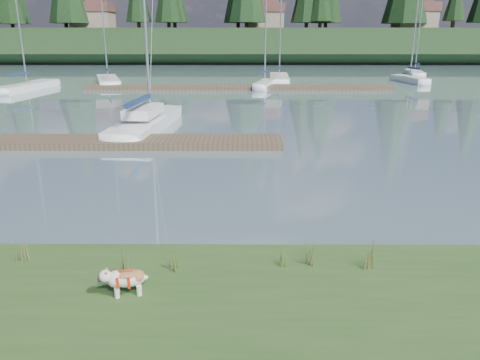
{
  "coord_description": "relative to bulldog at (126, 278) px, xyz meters",
  "views": [
    {
      "loc": [
        2.32,
        -10.46,
        4.6
      ],
      "look_at": [
        2.28,
        -0.5,
        1.45
      ],
      "focal_mm": 35.0,
      "sensor_mm": 36.0,
      "label": 1
    }
  ],
  "objects": [
    {
      "name": "weed_1",
      "position": [
        0.64,
        0.84,
        -0.1
      ],
      "size": [
        0.17,
        0.14,
        0.48
      ],
      "color": "#475B23",
      "rests_on": "bank"
    },
    {
      "name": "house_0",
      "position": [
        -22.36,
        73.46,
        6.66
      ],
      "size": [
        6.3,
        5.3,
        4.65
      ],
      "color": "gray",
      "rests_on": "ridge"
    },
    {
      "name": "weed_3",
      "position": [
        -2.32,
        1.2,
        -0.08
      ],
      "size": [
        0.17,
        0.14,
        0.52
      ],
      "color": "#475B23",
      "rests_on": "bank"
    },
    {
      "name": "sailboat_bg_0",
      "position": [
        -16.0,
        33.43,
        -0.33
      ],
      "size": [
        2.77,
        8.73,
        12.38
      ],
      "rotation": [
        0.0,
        0.0,
        1.44
      ],
      "color": "white",
      "rests_on": "ground"
    },
    {
      "name": "weed_0",
      "position": [
        -0.21,
        0.68,
        -0.01
      ],
      "size": [
        0.17,
        0.14,
        0.7
      ],
      "color": "#475B23",
      "rests_on": "bank"
    },
    {
      "name": "dock_near",
      "position": [
        -4.36,
        12.46,
        -0.5
      ],
      "size": [
        16.0,
        2.0,
        0.3
      ],
      "primitive_type": "cube",
      "color": "#4C3D2C",
      "rests_on": "ground"
    },
    {
      "name": "ground",
      "position": [
        -0.36,
        33.46,
        -0.65
      ],
      "size": [
        200.0,
        200.0,
        0.0
      ],
      "primitive_type": "plane",
      "color": "gray",
      "rests_on": "ground"
    },
    {
      "name": "ridge",
      "position": [
        -0.36,
        76.46,
        1.85
      ],
      "size": [
        200.0,
        20.0,
        5.0
      ],
      "primitive_type": "cube",
      "color": "black",
      "rests_on": "ground"
    },
    {
      "name": "sailboat_bg_4",
      "position": [
        18.05,
        39.55,
        -0.32
      ],
      "size": [
        2.24,
        6.47,
        9.55
      ],
      "rotation": [
        0.0,
        0.0,
        1.73
      ],
      "color": "white",
      "rests_on": "ground"
    },
    {
      "name": "weed_2",
      "position": [
        3.24,
        1.03,
        -0.04
      ],
      "size": [
        0.17,
        0.14,
        0.62
      ],
      "color": "#475B23",
      "rests_on": "bank"
    },
    {
      "name": "bulldog",
      "position": [
        0.0,
        0.0,
        0.0
      ],
      "size": [
        0.81,
        0.42,
        0.48
      ],
      "rotation": [
        0.0,
        0.0,
        3.35
      ],
      "color": "silver",
      "rests_on": "bank"
    },
    {
      "name": "weed_5",
      "position": [
        4.37,
        0.94,
        -0.02
      ],
      "size": [
        0.17,
        0.14,
        0.66
      ],
      "color": "#475B23",
      "rests_on": "bank"
    },
    {
      "name": "mud_lip",
      "position": [
        -0.36,
        1.86,
        -0.58
      ],
      "size": [
        60.0,
        0.5,
        0.14
      ],
      "primitive_type": "cube",
      "color": "#33281C",
      "rests_on": "ground"
    },
    {
      "name": "sailboat_bg_5",
      "position": [
        21.26,
        46.83,
        -0.33
      ],
      "size": [
        2.8,
        7.34,
        10.39
      ],
      "rotation": [
        0.0,
        0.0,
        1.37
      ],
      "color": "white",
      "rests_on": "ground"
    },
    {
      "name": "weed_4",
      "position": [
        2.7,
        1.03,
        -0.11
      ],
      "size": [
        0.17,
        0.14,
        0.45
      ],
      "color": "#475B23",
      "rests_on": "bank"
    },
    {
      "name": "sailboat_bg_1",
      "position": [
        -10.95,
        38.52,
        -0.32
      ],
      "size": [
        4.52,
        9.13,
        13.35
      ],
      "rotation": [
        0.0,
        0.0,
        1.89
      ],
      "color": "white",
      "rests_on": "ground"
    },
    {
      "name": "sailboat_bg_3",
      "position": [
        5.66,
        40.97,
        -0.33
      ],
      "size": [
        2.18,
        8.84,
        12.79
      ],
      "rotation": [
        0.0,
        0.0,
        1.52
      ],
      "color": "white",
      "rests_on": "ground"
    },
    {
      "name": "house_1",
      "position": [
        5.64,
        74.46,
        6.66
      ],
      "size": [
        6.3,
        5.3,
        4.65
      ],
      "color": "gray",
      "rests_on": "ridge"
    },
    {
      "name": "sailboat_main",
      "position": [
        -2.76,
        16.79,
        -0.23
      ],
      "size": [
        2.54,
        9.28,
        13.15
      ],
      "rotation": [
        0.0,
        0.0,
        1.49
      ],
      "color": "white",
      "rests_on": "ground"
    },
    {
      "name": "house_2",
      "position": [
        29.64,
        72.46,
        6.66
      ],
      "size": [
        6.3,
        5.3,
        4.65
      ],
      "color": "gray",
      "rests_on": "ridge"
    },
    {
      "name": "dock_far",
      "position": [
        1.64,
        33.46,
        -0.5
      ],
      "size": [
        26.0,
        2.2,
        0.3
      ],
      "primitive_type": "cube",
      "color": "#4C3D2C",
      "rests_on": "ground"
    },
    {
      "name": "sailboat_bg_2",
      "position": [
        4.04,
        34.89,
        -0.31
      ],
      "size": [
        2.42,
        5.9,
        8.96
      ],
      "rotation": [
        0.0,
        0.0,
        1.34
      ],
      "color": "white",
      "rests_on": "ground"
    }
  ]
}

